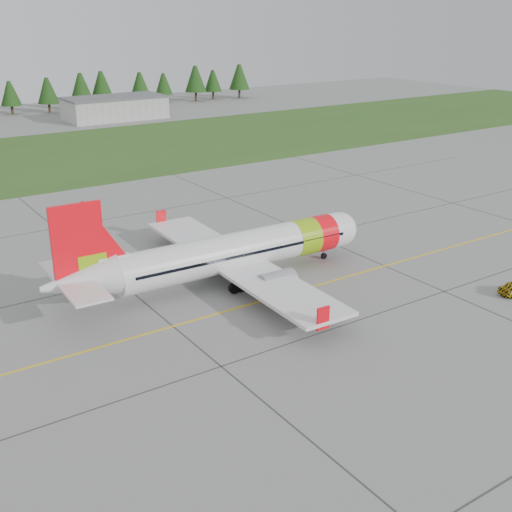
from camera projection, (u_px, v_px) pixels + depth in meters
ground at (367, 317)px, 56.40m from camera, size 320.00×320.00×0.00m
aircraft at (232, 253)px, 63.07m from camera, size 34.04×31.28×10.31m
grass_strip at (64, 156)px, 120.00m from camera, size 320.00×50.00×0.03m
taxi_guideline at (311, 287)px, 62.60m from camera, size 120.00×0.25×0.02m
hangar_east at (115, 109)px, 160.03m from camera, size 24.00×12.00×5.20m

